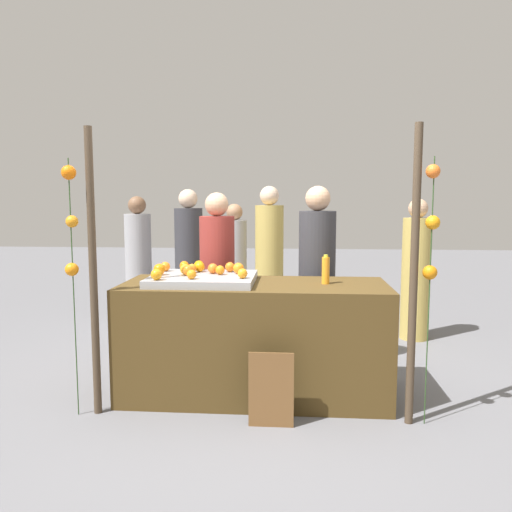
# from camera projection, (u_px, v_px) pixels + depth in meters

# --- Properties ---
(ground_plane) EXTENTS (24.00, 24.00, 0.00)m
(ground_plane) POSITION_uv_depth(u_px,v_px,m) (255.00, 394.00, 4.08)
(ground_plane) COLOR slate
(stall_counter) EXTENTS (2.09, 0.81, 0.91)m
(stall_counter) POSITION_uv_depth(u_px,v_px,m) (255.00, 339.00, 4.03)
(stall_counter) COLOR #4C3819
(stall_counter) RESTS_ON ground_plane
(orange_tray) EXTENTS (0.82, 0.68, 0.06)m
(orange_tray) POSITION_uv_depth(u_px,v_px,m) (203.00, 279.00, 4.00)
(orange_tray) COLOR #9EA0A5
(orange_tray) RESTS_ON stall_counter
(orange_0) EXTENTS (0.08, 0.08, 0.08)m
(orange_0) POSITION_uv_depth(u_px,v_px,m) (156.00, 275.00, 3.75)
(orange_0) COLOR orange
(orange_0) RESTS_ON orange_tray
(orange_1) EXTENTS (0.09, 0.09, 0.09)m
(orange_1) POSITION_uv_depth(u_px,v_px,m) (188.00, 270.00, 3.97)
(orange_1) COLOR orange
(orange_1) RESTS_ON orange_tray
(orange_2) EXTENTS (0.08, 0.08, 0.08)m
(orange_2) POSITION_uv_depth(u_px,v_px,m) (242.00, 273.00, 3.83)
(orange_2) COLOR orange
(orange_2) RESTS_ON orange_tray
(orange_3) EXTENTS (0.09, 0.09, 0.09)m
(orange_3) POSITION_uv_depth(u_px,v_px,m) (238.00, 268.00, 4.06)
(orange_3) COLOR orange
(orange_3) RESTS_ON orange_tray
(orange_4) EXTENTS (0.08, 0.08, 0.08)m
(orange_4) POSITION_uv_depth(u_px,v_px,m) (165.00, 267.00, 4.21)
(orange_4) COLOR orange
(orange_4) RESTS_ON orange_tray
(orange_5) EXTENTS (0.08, 0.08, 0.08)m
(orange_5) POSITION_uv_depth(u_px,v_px,m) (184.00, 266.00, 4.27)
(orange_5) COLOR orange
(orange_5) RESTS_ON orange_tray
(orange_6) EXTENTS (0.08, 0.08, 0.08)m
(orange_6) POSITION_uv_depth(u_px,v_px,m) (199.00, 265.00, 4.27)
(orange_6) COLOR orange
(orange_6) RESTS_ON orange_tray
(orange_7) EXTENTS (0.07, 0.07, 0.07)m
(orange_7) POSITION_uv_depth(u_px,v_px,m) (220.00, 270.00, 4.02)
(orange_7) COLOR orange
(orange_7) RESTS_ON orange_tray
(orange_8) EXTENTS (0.08, 0.08, 0.08)m
(orange_8) POSITION_uv_depth(u_px,v_px,m) (192.00, 268.00, 4.12)
(orange_8) COLOR orange
(orange_8) RESTS_ON orange_tray
(orange_9) EXTENTS (0.08, 0.08, 0.08)m
(orange_9) POSITION_uv_depth(u_px,v_px,m) (200.00, 267.00, 4.18)
(orange_9) COLOR orange
(orange_9) RESTS_ON orange_tray
(orange_10) EXTENTS (0.09, 0.09, 0.09)m
(orange_10) POSITION_uv_depth(u_px,v_px,m) (159.00, 269.00, 4.00)
(orange_10) COLOR orange
(orange_10) RESTS_ON orange_tray
(orange_11) EXTENTS (0.08, 0.08, 0.08)m
(orange_11) POSITION_uv_depth(u_px,v_px,m) (185.00, 269.00, 4.03)
(orange_11) COLOR orange
(orange_11) RESTS_ON orange_tray
(orange_12) EXTENTS (0.08, 0.08, 0.08)m
(orange_12) POSITION_uv_depth(u_px,v_px,m) (230.00, 267.00, 4.17)
(orange_12) COLOR orange
(orange_12) RESTS_ON orange_tray
(orange_13) EXTENTS (0.08, 0.08, 0.08)m
(orange_13) POSITION_uv_depth(u_px,v_px,m) (213.00, 269.00, 4.08)
(orange_13) COLOR orange
(orange_13) RESTS_ON orange_tray
(orange_14) EXTENTS (0.07, 0.07, 0.07)m
(orange_14) POSITION_uv_depth(u_px,v_px,m) (191.00, 274.00, 3.80)
(orange_14) COLOR orange
(orange_14) RESTS_ON orange_tray
(juice_bottle) EXTENTS (0.06, 0.06, 0.23)m
(juice_bottle) POSITION_uv_depth(u_px,v_px,m) (326.00, 270.00, 3.94)
(juice_bottle) COLOR orange
(juice_bottle) RESTS_ON stall_counter
(chalkboard_sign) EXTENTS (0.31, 0.03, 0.54)m
(chalkboard_sign) POSITION_uv_depth(u_px,v_px,m) (271.00, 390.00, 3.47)
(chalkboard_sign) COLOR brown
(chalkboard_sign) RESTS_ON ground_plane
(vendor_left) EXTENTS (0.33, 0.33, 1.63)m
(vendor_left) POSITION_uv_depth(u_px,v_px,m) (217.00, 286.00, 4.74)
(vendor_left) COLOR maroon
(vendor_left) RESTS_ON ground_plane
(vendor_right) EXTENTS (0.34, 0.34, 1.69)m
(vendor_right) POSITION_uv_depth(u_px,v_px,m) (317.00, 284.00, 4.66)
(vendor_right) COLOR #333338
(vendor_right) RESTS_ON ground_plane
(crowd_person_0) EXTENTS (0.30, 0.30, 1.51)m
(crowd_person_0) POSITION_uv_depth(u_px,v_px,m) (235.00, 268.00, 6.33)
(crowd_person_0) COLOR #99999E
(crowd_person_0) RESTS_ON ground_plane
(crowd_person_1) EXTENTS (0.35, 0.35, 1.72)m
(crowd_person_1) POSITION_uv_depth(u_px,v_px,m) (269.00, 262.00, 6.18)
(crowd_person_1) COLOR tan
(crowd_person_1) RESTS_ON ground_plane
(crowd_person_2) EXTENTS (0.32, 0.32, 1.60)m
(crowd_person_2) POSITION_uv_depth(u_px,v_px,m) (139.00, 266.00, 6.22)
(crowd_person_2) COLOR #99999E
(crowd_person_2) RESTS_ON ground_plane
(crowd_person_3) EXTENTS (0.32, 0.32, 1.57)m
(crowd_person_3) POSITION_uv_depth(u_px,v_px,m) (416.00, 274.00, 5.62)
(crowd_person_3) COLOR tan
(crowd_person_3) RESTS_ON ground_plane
(crowd_person_4) EXTENTS (0.34, 0.34, 1.69)m
(crowd_person_4) POSITION_uv_depth(u_px,v_px,m) (189.00, 264.00, 6.10)
(crowd_person_4) COLOR #333338
(crowd_person_4) RESTS_ON ground_plane
(canopy_post_left) EXTENTS (0.06, 0.06, 2.07)m
(canopy_post_left) POSITION_uv_depth(u_px,v_px,m) (93.00, 274.00, 3.60)
(canopy_post_left) COLOR #473828
(canopy_post_left) RESTS_ON ground_plane
(canopy_post_right) EXTENTS (0.06, 0.06, 2.07)m
(canopy_post_right) POSITION_uv_depth(u_px,v_px,m) (414.00, 277.00, 3.43)
(canopy_post_right) COLOR #473828
(canopy_post_right) RESTS_ON ground_plane
(garland_strand_left) EXTENTS (0.11, 0.10, 1.85)m
(garland_strand_left) POSITION_uv_depth(u_px,v_px,m) (71.00, 221.00, 3.53)
(garland_strand_left) COLOR #2D4C23
(garland_strand_left) RESTS_ON ground_plane
(garland_strand_right) EXTENTS (0.11, 0.11, 1.85)m
(garland_strand_right) POSITION_uv_depth(u_px,v_px,m) (432.00, 228.00, 3.39)
(garland_strand_right) COLOR #2D4C23
(garland_strand_right) RESTS_ON ground_plane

